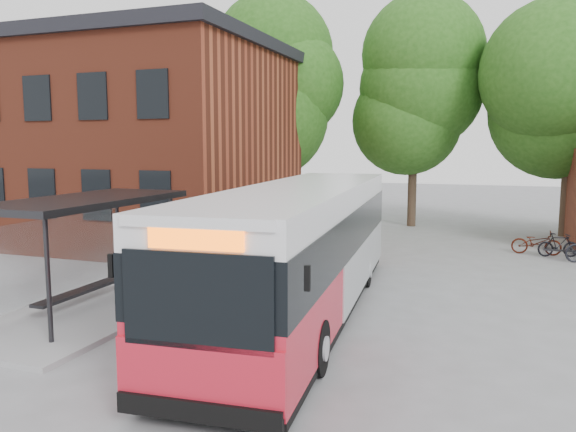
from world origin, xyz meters
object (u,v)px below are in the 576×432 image
(bus_shelter, at_px, (89,255))
(city_bus, at_px, (302,250))
(bicycle_0, at_px, (536,242))
(bicycle_1, at_px, (558,245))

(bus_shelter, height_order, city_bus, city_bus)
(city_bus, relative_size, bicycle_0, 7.04)
(bicycle_1, bearing_deg, bicycle_0, 59.28)
(bus_shelter, distance_m, bicycle_0, 16.17)
(city_bus, bearing_deg, bus_shelter, -166.49)
(bus_shelter, xyz_separation_m, city_bus, (5.00, 1.64, 0.13))
(bus_shelter, relative_size, bicycle_0, 3.95)
(bus_shelter, distance_m, city_bus, 5.27)
(bus_shelter, bearing_deg, city_bus, 18.15)
(bus_shelter, relative_size, city_bus, 0.56)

